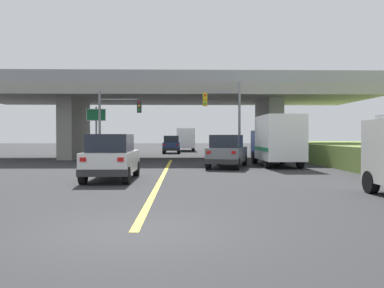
% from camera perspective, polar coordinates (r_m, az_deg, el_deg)
% --- Properties ---
extents(ground, '(160.00, 160.00, 0.00)m').
position_cam_1_polar(ground, '(35.89, -2.85, -2.01)').
color(ground, '#2B2B2D').
extents(overpass_bridge, '(33.84, 10.72, 6.98)m').
position_cam_1_polar(overpass_bridge, '(35.98, -2.85, 6.07)').
color(overpass_bridge, gray).
rests_on(overpass_bridge, ground).
extents(lane_divider_stripe, '(0.20, 25.01, 0.01)m').
position_cam_1_polar(lane_divider_stripe, '(20.65, -4.02, -4.26)').
color(lane_divider_stripe, yellow).
rests_on(lane_divider_stripe, ground).
extents(suv_lead, '(1.99, 4.58, 2.02)m').
position_cam_1_polar(suv_lead, '(18.07, -11.29, -1.83)').
color(suv_lead, silver).
rests_on(suv_lead, ground).
extents(suv_crossing, '(3.09, 5.10, 2.02)m').
position_cam_1_polar(suv_crossing, '(24.87, 5.01, -1.03)').
color(suv_crossing, slate).
rests_on(suv_crossing, ground).
extents(box_truck, '(2.33, 6.43, 3.24)m').
position_cam_1_polar(box_truck, '(26.60, 11.90, 0.51)').
color(box_truck, navy).
rests_on(box_truck, ground).
extents(sedan_oncoming, '(1.93, 4.74, 2.02)m').
position_cam_1_polar(sedan_oncoming, '(46.47, -2.91, -0.06)').
color(sedan_oncoming, navy).
rests_on(sedan_oncoming, ground).
extents(traffic_signal_nearside, '(2.77, 0.36, 5.94)m').
position_cam_1_polar(traffic_signal_nearside, '(29.68, 5.06, 4.47)').
color(traffic_signal_nearside, slate).
rests_on(traffic_signal_nearside, ground).
extents(traffic_signal_farside, '(3.15, 0.36, 5.24)m').
position_cam_1_polar(traffic_signal_farside, '(30.06, -10.92, 3.79)').
color(traffic_signal_farside, slate).
rests_on(traffic_signal_farside, ground).
extents(highway_sign, '(1.53, 0.17, 4.29)m').
position_cam_1_polar(highway_sign, '(33.11, -13.41, 3.13)').
color(highway_sign, slate).
rests_on(highway_sign, ground).
extents(semi_truck_distant, '(2.33, 7.49, 2.97)m').
position_cam_1_polar(semi_truck_distant, '(54.16, -0.90, 0.70)').
color(semi_truck_distant, silver).
rests_on(semi_truck_distant, ground).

